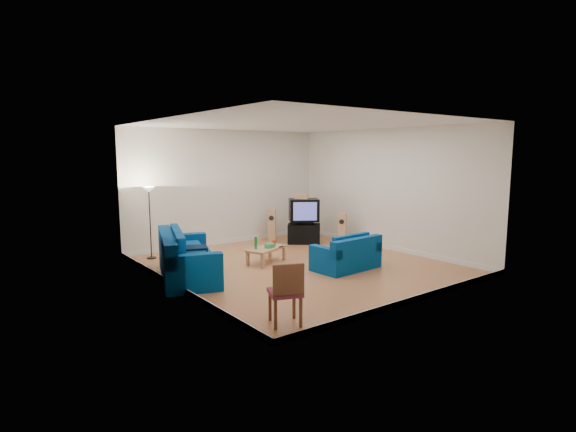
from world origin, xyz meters
TOP-DOWN VIEW (x-y plane):
  - room at (0.00, 0.00)m, footprint 6.01×6.51m
  - sofa_three_seat at (-2.51, 0.61)m, footprint 1.76×2.63m
  - sofa_loveseat at (0.64, -0.93)m, footprint 1.52×0.90m
  - coffee_table at (-0.46, 0.62)m, footprint 1.13×0.85m
  - bottle at (-0.76, 0.62)m, footprint 0.08×0.08m
  - tissue_box at (-0.42, 0.55)m, footprint 0.26×0.18m
  - red_canister at (-0.18, 0.71)m, footprint 0.11×0.11m
  - remote at (-0.14, 0.48)m, footprint 0.15×0.09m
  - tv_stand at (1.70, 1.90)m, footprint 1.02×0.98m
  - av_receiver at (1.75, 1.90)m, footprint 0.45×0.48m
  - television at (1.69, 1.90)m, footprint 1.01×0.95m
  - centre_speaker at (1.65, 1.94)m, footprint 0.33×0.40m
  - speaker_left at (1.15, 2.70)m, footprint 0.35×0.36m
  - speaker_right at (2.45, 1.11)m, footprint 0.34×0.33m
  - floor_lamp at (-2.45, 2.70)m, footprint 0.30×0.30m
  - dining_chair at (-2.40, -2.74)m, footprint 0.61×0.61m

SIDE VIEW (x-z plane):
  - tv_stand at x=1.70m, z-range 0.00..0.55m
  - sofa_loveseat at x=0.64m, z-range -0.09..0.65m
  - coffee_table at x=-0.46m, z-range 0.13..0.50m
  - sofa_three_seat at x=-2.51m, z-range -0.12..0.82m
  - remote at x=-0.14m, z-range 0.37..0.39m
  - tissue_box at x=-0.42m, z-range 0.37..0.46m
  - red_canister at x=-0.18m, z-range 0.37..0.50m
  - speaker_right at x=2.45m, z-range 0.00..0.91m
  - speaker_left at x=1.15m, z-range 0.00..0.96m
  - bottle at x=-0.76m, z-range 0.37..0.66m
  - dining_chair at x=-2.40m, z-range 0.06..1.03m
  - av_receiver at x=1.75m, z-range 0.55..0.64m
  - television at x=1.69m, z-range 0.64..1.28m
  - centre_speaker at x=1.65m, z-range 1.28..1.41m
  - floor_lamp at x=-2.45m, z-range 0.57..2.33m
  - room at x=0.00m, z-range -0.06..3.15m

